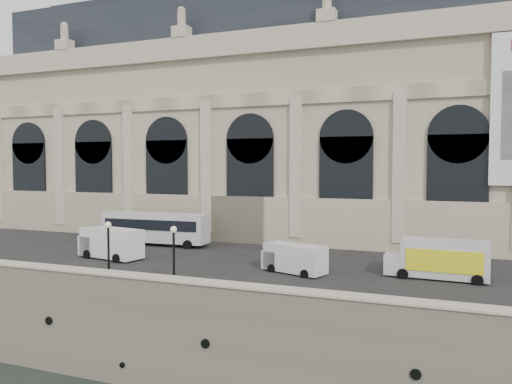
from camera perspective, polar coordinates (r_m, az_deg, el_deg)
quay at (r=64.08m, az=7.13°, el=-7.04°), size 160.00×70.00×6.00m
street at (r=43.81m, az=0.31°, el=-7.73°), size 160.00×24.00×0.06m
parapet at (r=31.84m, az=-8.56°, el=-10.82°), size 160.00×1.40×1.21m
museum at (r=61.16m, az=0.78°, el=8.23°), size 69.00×18.70×29.10m
bus_left at (r=52.25m, az=-11.44°, el=-3.98°), size 11.45×3.09×3.34m
van_b at (r=38.48m, az=4.11°, el=-7.58°), size 5.33×3.40×2.22m
van_c at (r=46.00m, az=-16.49°, el=-5.64°), size 6.36×3.38×2.69m
box_truck at (r=38.66m, az=20.15°, el=-7.25°), size 7.19×2.76×2.86m
lamp_left at (r=36.33m, az=-16.50°, el=-6.68°), size 0.44×0.44×4.35m
lamp_right at (r=33.55m, az=-9.37°, el=-7.50°), size 0.43×0.43×4.25m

